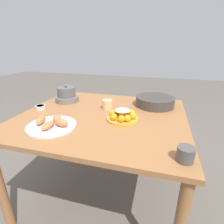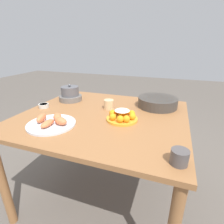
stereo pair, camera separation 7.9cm
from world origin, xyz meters
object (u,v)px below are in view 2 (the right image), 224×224
at_px(dining_table, 103,126).
at_px(sauce_bowl, 44,106).
at_px(cake_plate, 122,116).
at_px(serving_bowl, 157,102).
at_px(cup_near, 179,157).
at_px(seafood_platter, 52,122).
at_px(cup_far, 109,104).
at_px(warming_pot, 70,94).

xyz_separation_m(dining_table, sauce_bowl, (-0.52, -0.03, 0.12)).
height_order(cake_plate, serving_bowl, serving_bowl).
relative_size(cake_plate, cup_near, 2.76).
distance_m(seafood_platter, cup_far, 0.48).
bearing_deg(serving_bowl, sauce_bowl, -159.35).
distance_m(cup_near, warming_pot, 1.16).
height_order(dining_table, cup_near, cup_near).
bearing_deg(cake_plate, seafood_platter, -150.96).
relative_size(cup_near, warming_pot, 0.38).
distance_m(cake_plate, cup_far, 0.24).
height_order(cup_far, warming_pot, warming_pot).
height_order(dining_table, serving_bowl, serving_bowl).
bearing_deg(warming_pot, seafood_platter, -71.28).
height_order(dining_table, sauce_bowl, sauce_bowl).
relative_size(cake_plate, serving_bowl, 0.68).
bearing_deg(seafood_platter, cake_plate, 29.04).
distance_m(cake_plate, sauce_bowl, 0.69).
relative_size(seafood_platter, cup_far, 3.96).
bearing_deg(cake_plate, sauce_bowl, 177.81).
relative_size(dining_table, serving_bowl, 3.76).
relative_size(seafood_platter, warming_pot, 1.49).
relative_size(serving_bowl, cup_near, 4.07).
xyz_separation_m(cake_plate, seafood_platter, (-0.41, -0.23, -0.01)).
height_order(sauce_bowl, cup_far, cup_far).
distance_m(serving_bowl, warming_pot, 0.79).
bearing_deg(cup_near, seafood_platter, 169.72).
bearing_deg(cup_near, sauce_bowl, 159.40).
bearing_deg(sauce_bowl, seafood_platter, -43.00).
distance_m(sauce_bowl, cup_near, 1.13).
distance_m(serving_bowl, cup_near, 0.75).
relative_size(sauce_bowl, warming_pot, 0.39).
bearing_deg(serving_bowl, cup_near, -76.91).
bearing_deg(cake_plate, dining_table, 162.93).
bearing_deg(cup_near, serving_bowl, 103.09).
distance_m(serving_bowl, seafood_platter, 0.85).
xyz_separation_m(sauce_bowl, seafood_platter, (0.27, -0.26, 0.00)).
distance_m(sauce_bowl, cup_far, 0.55).
bearing_deg(cup_far, cake_plate, -47.50).
bearing_deg(cup_near, warming_pot, 145.97).
bearing_deg(serving_bowl, warming_pot, -173.60).
relative_size(serving_bowl, cup_far, 4.08).
xyz_separation_m(cup_near, warming_pot, (-0.96, 0.65, 0.02)).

